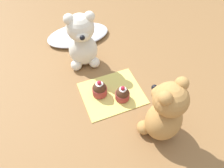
% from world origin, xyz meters
% --- Properties ---
extents(ground_plane, '(4.00, 4.00, 0.00)m').
position_xyz_m(ground_plane, '(0.00, 0.00, 0.00)').
color(ground_plane, olive).
extents(knitted_placemat, '(0.23, 0.19, 0.01)m').
position_xyz_m(knitted_placemat, '(0.00, 0.00, 0.00)').
color(knitted_placemat, '#E0D166').
rests_on(knitted_placemat, ground_plane).
extents(tulle_cloth, '(0.30, 0.18, 0.03)m').
position_xyz_m(tulle_cloth, '(-0.02, 0.38, 0.02)').
color(tulle_cloth, silver).
rests_on(tulle_cloth, ground_plane).
extents(teddy_bear_cream, '(0.13, 0.13, 0.24)m').
position_xyz_m(teddy_bear_cream, '(-0.05, 0.20, 0.11)').
color(teddy_bear_cream, silver).
rests_on(teddy_bear_cream, ground_plane).
extents(teddy_bear_tan, '(0.15, 0.15, 0.24)m').
position_xyz_m(teddy_bear_tan, '(0.09, -0.21, 0.11)').
color(teddy_bear_tan, '#B78447').
rests_on(teddy_bear_tan, ground_plane).
extents(cupcake_near_cream_bear, '(0.05, 0.05, 0.07)m').
position_xyz_m(cupcake_near_cream_bear, '(-0.04, 0.01, 0.03)').
color(cupcake_near_cream_bear, '#993333').
rests_on(cupcake_near_cream_bear, knitted_placemat).
extents(cupcake_near_tan_bear, '(0.05, 0.05, 0.06)m').
position_xyz_m(cupcake_near_tan_bear, '(0.03, -0.04, 0.03)').
color(cupcake_near_tan_bear, '#993333').
rests_on(cupcake_near_tan_bear, knitted_placemat).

